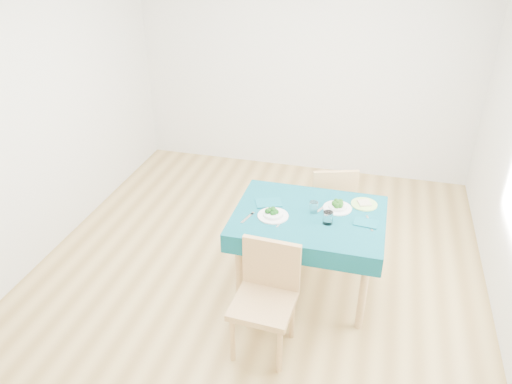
% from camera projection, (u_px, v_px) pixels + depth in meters
% --- Properties ---
extents(room_shell, '(4.02, 4.52, 2.73)m').
position_uv_depth(room_shell, '(256.00, 136.00, 3.86)').
color(room_shell, '#9D7B41').
rests_on(room_shell, ground).
extents(table, '(1.19, 0.90, 0.76)m').
position_uv_depth(table, '(307.00, 253.00, 4.16)').
color(table, '#084956').
rests_on(table, ground).
extents(chair_near, '(0.45, 0.49, 1.07)m').
position_uv_depth(chair_near, '(263.00, 293.00, 3.49)').
color(chair_near, tan).
rests_on(chair_near, ground).
extents(chair_far, '(0.53, 0.55, 1.03)m').
position_uv_depth(chair_far, '(330.00, 194.00, 4.75)').
color(chair_far, tan).
rests_on(chair_far, ground).
extents(bowl_near, '(0.25, 0.25, 0.07)m').
position_uv_depth(bowl_near, '(273.00, 212.00, 3.93)').
color(bowl_near, white).
rests_on(bowl_near, table).
extents(bowl_far, '(0.23, 0.23, 0.07)m').
position_uv_depth(bowl_far, '(338.00, 205.00, 4.03)').
color(bowl_far, white).
rests_on(bowl_far, table).
extents(fork_near, '(0.07, 0.17, 0.00)m').
position_uv_depth(fork_near, '(247.00, 218.00, 3.92)').
color(fork_near, silver).
rests_on(fork_near, table).
extents(knife_near, '(0.07, 0.18, 0.00)m').
position_uv_depth(knife_near, '(283.00, 221.00, 3.88)').
color(knife_near, silver).
rests_on(knife_near, table).
extents(fork_far, '(0.09, 0.16, 0.00)m').
position_uv_depth(fork_far, '(323.00, 208.00, 4.06)').
color(fork_far, silver).
rests_on(fork_far, table).
extents(knife_far, '(0.07, 0.22, 0.00)m').
position_uv_depth(knife_far, '(369.00, 223.00, 3.86)').
color(knife_far, silver).
rests_on(knife_far, table).
extents(napkin_near, '(0.25, 0.22, 0.01)m').
position_uv_depth(napkin_near, '(269.00, 203.00, 4.12)').
color(napkin_near, '#0B5260').
rests_on(napkin_near, table).
extents(napkin_far, '(0.19, 0.14, 0.01)m').
position_uv_depth(napkin_far, '(366.00, 223.00, 3.86)').
color(napkin_far, '#0B5260').
rests_on(napkin_far, table).
extents(tumbler_center, '(0.07, 0.07, 0.09)m').
position_uv_depth(tumbler_center, '(314.00, 207.00, 3.99)').
color(tumbler_center, white).
rests_on(tumbler_center, table).
extents(tumbler_side, '(0.08, 0.08, 0.10)m').
position_uv_depth(tumbler_side, '(328.00, 218.00, 3.84)').
color(tumbler_side, white).
rests_on(tumbler_side, table).
extents(side_plate, '(0.21, 0.21, 0.01)m').
position_uv_depth(side_plate, '(364.00, 204.00, 4.10)').
color(side_plate, '#A9DA6A').
rests_on(side_plate, table).
extents(bread_slice, '(0.13, 0.13, 0.01)m').
position_uv_depth(bread_slice, '(364.00, 203.00, 4.09)').
color(bread_slice, beige).
rests_on(bread_slice, side_plate).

